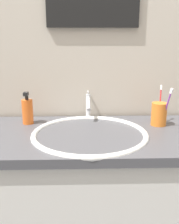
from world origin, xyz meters
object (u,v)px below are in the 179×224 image
toothbrush_cup (159,114)px  toothbrush_red (160,101)px  faucet (88,104)px  soap_dispenser (28,111)px  toothbrush_purple (167,105)px

toothbrush_cup → toothbrush_red: bearing=70.4°
toothbrush_cup → faucet: bearing=158.9°
faucet → toothbrush_cup: faucet is taller
toothbrush_cup → toothbrush_red: toothbrush_red is taller
soap_dispenser → faucet: bearing=16.1°
faucet → soap_dispenser: soap_dispenser is taller
faucet → soap_dispenser: (-0.29, -0.08, -0.01)m
toothbrush_cup → toothbrush_red: (0.01, 0.04, 0.05)m
faucet → toothbrush_purple: 0.39m
toothbrush_purple → toothbrush_red: (-0.01, 0.07, -0.00)m
toothbrush_purple → faucet: bearing=156.1°
soap_dispenser → toothbrush_cup: bearing=-3.9°
toothbrush_purple → toothbrush_red: size_ratio=1.01×
toothbrush_cup → toothbrush_purple: 0.07m
faucet → toothbrush_purple: bearing=-23.9°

